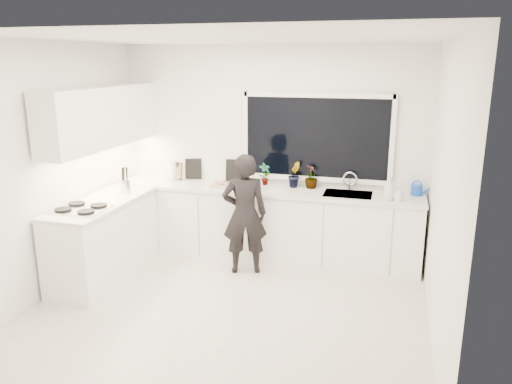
% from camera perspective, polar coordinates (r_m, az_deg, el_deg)
% --- Properties ---
extents(floor, '(4.00, 3.50, 0.02)m').
position_cam_1_polar(floor, '(5.38, -3.06, -12.96)').
color(floor, beige).
rests_on(floor, ground).
extents(wall_back, '(4.00, 0.02, 2.70)m').
position_cam_1_polar(wall_back, '(6.55, 1.69, 4.75)').
color(wall_back, white).
rests_on(wall_back, ground).
extents(wall_left, '(0.02, 3.50, 2.70)m').
position_cam_1_polar(wall_left, '(5.85, -22.28, 2.40)').
color(wall_left, white).
rests_on(wall_left, ground).
extents(wall_right, '(0.02, 3.50, 2.70)m').
position_cam_1_polar(wall_right, '(4.67, 20.76, -0.40)').
color(wall_right, white).
rests_on(wall_right, ground).
extents(ceiling, '(4.00, 3.50, 0.02)m').
position_cam_1_polar(ceiling, '(4.76, -3.54, 17.35)').
color(ceiling, white).
rests_on(ceiling, wall_back).
extents(window, '(1.80, 0.02, 1.00)m').
position_cam_1_polar(window, '(6.37, 6.90, 6.18)').
color(window, black).
rests_on(window, wall_back).
extents(base_cabinets_back, '(3.92, 0.58, 0.88)m').
position_cam_1_polar(base_cabinets_back, '(6.49, 0.97, -3.66)').
color(base_cabinets_back, white).
rests_on(base_cabinets_back, floor).
extents(base_cabinets_left, '(0.58, 1.60, 0.88)m').
position_cam_1_polar(base_cabinets_left, '(6.18, -16.97, -5.30)').
color(base_cabinets_left, white).
rests_on(base_cabinets_left, floor).
extents(countertop_back, '(3.94, 0.62, 0.04)m').
position_cam_1_polar(countertop_back, '(6.35, 0.96, 0.26)').
color(countertop_back, silver).
rests_on(countertop_back, base_cabinets_back).
extents(countertop_left, '(0.62, 1.60, 0.04)m').
position_cam_1_polar(countertop_left, '(6.04, -17.30, -1.20)').
color(countertop_left, silver).
rests_on(countertop_left, base_cabinets_left).
extents(upper_cabinets, '(0.34, 2.10, 0.70)m').
position_cam_1_polar(upper_cabinets, '(6.21, -17.18, 8.20)').
color(upper_cabinets, white).
rests_on(upper_cabinets, wall_left).
extents(sink, '(0.58, 0.42, 0.14)m').
position_cam_1_polar(sink, '(6.19, 10.43, -0.65)').
color(sink, silver).
rests_on(sink, countertop_back).
extents(faucet, '(0.03, 0.03, 0.22)m').
position_cam_1_polar(faucet, '(6.35, 10.67, 1.20)').
color(faucet, silver).
rests_on(faucet, countertop_back).
extents(stovetop, '(0.56, 0.48, 0.03)m').
position_cam_1_polar(stovetop, '(5.76, -19.35, -1.77)').
color(stovetop, black).
rests_on(stovetop, countertop_left).
extents(person, '(0.62, 0.50, 1.46)m').
position_cam_1_polar(person, '(5.92, -1.31, -2.55)').
color(person, black).
rests_on(person, floor).
extents(pizza_tray, '(0.45, 0.37, 0.03)m').
position_cam_1_polar(pizza_tray, '(6.46, -3.27, 0.81)').
color(pizza_tray, silver).
rests_on(pizza_tray, countertop_back).
extents(pizza, '(0.41, 0.32, 0.01)m').
position_cam_1_polar(pizza, '(6.45, -3.28, 0.95)').
color(pizza, red).
rests_on(pizza, pizza_tray).
extents(watering_can, '(0.15, 0.15, 0.13)m').
position_cam_1_polar(watering_can, '(6.30, 17.87, 0.22)').
color(watering_can, '#1347B9').
rests_on(watering_can, countertop_back).
extents(paper_towel_roll, '(0.13, 0.13, 0.26)m').
position_cam_1_polar(paper_towel_roll, '(6.85, -9.50, 2.44)').
color(paper_towel_roll, white).
rests_on(paper_towel_roll, countertop_back).
extents(knife_block, '(0.14, 0.12, 0.22)m').
position_cam_1_polar(knife_block, '(6.87, -9.03, 2.33)').
color(knife_block, '#906243').
rests_on(knife_block, countertop_back).
extents(utensil_crock, '(0.13, 0.13, 0.16)m').
position_cam_1_polar(utensil_crock, '(6.35, -14.70, 0.70)').
color(utensil_crock, silver).
rests_on(utensil_crock, countertop_left).
extents(picture_frame_large, '(0.21, 0.09, 0.28)m').
position_cam_1_polar(picture_frame_large, '(6.88, -7.17, 2.66)').
color(picture_frame_large, black).
rests_on(picture_frame_large, countertop_back).
extents(picture_frame_small, '(0.25, 0.05, 0.30)m').
position_cam_1_polar(picture_frame_small, '(6.67, -2.41, 2.47)').
color(picture_frame_small, black).
rests_on(picture_frame_small, countertop_back).
extents(herb_plants, '(0.81, 0.21, 0.33)m').
position_cam_1_polar(herb_plants, '(6.39, 4.38, 1.91)').
color(herb_plants, '#26662D').
rests_on(herb_plants, countertop_back).
extents(soap_bottles, '(0.26, 0.16, 0.30)m').
position_cam_1_polar(soap_bottles, '(5.98, 15.20, 0.36)').
color(soap_bottles, '#D8BF66').
rests_on(soap_bottles, countertop_back).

